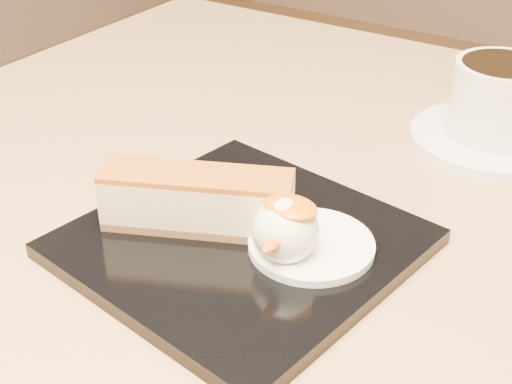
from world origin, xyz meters
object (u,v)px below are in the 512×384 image
Objects in this scene: saucer at (491,139)px; ice_cream_scoop at (285,230)px; dessert_plate at (241,243)px; cheesecake at (197,200)px; coffee_cup at (501,98)px; table at (264,316)px.

ice_cream_scoop is at bearing -102.86° from saucer.
dessert_plate is 0.05m from cheesecake.
saucer is 1.32× the size of coffee_cup.
table is 3.64× the size of dessert_plate.
table is at bearing 112.45° from dessert_plate.
table is 0.19m from dessert_plate.
dessert_plate is 0.05m from ice_cream_scoop.
dessert_plate reaches higher than table.
dessert_plate is 0.29m from coffee_cup.
ice_cream_scoop reaches higher than cheesecake.
ice_cream_scoop is (0.04, -0.01, 0.03)m from dessert_plate.
coffee_cup is at bearing 16.32° from saucer.
cheesecake is at bearing 180.00° from ice_cream_scoop.
dessert_plate is 1.55× the size of cheesecake.
table is 0.22m from cheesecake.
table is 0.27m from saucer.
table is 17.27× the size of ice_cream_scoop.
saucer is at bearing 50.06° from table.
coffee_cup is at bearing 49.75° from table.
cheesecake is (0.01, -0.10, 0.19)m from table.
ice_cream_scoop is (0.07, -0.00, 0.00)m from cheesecake.
cheesecake is 1.25× the size of coffee_cup.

